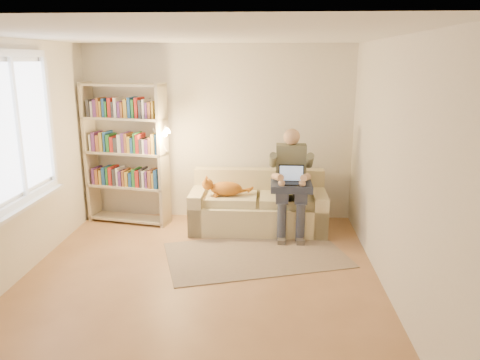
# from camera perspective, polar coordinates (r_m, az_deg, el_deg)

# --- Properties ---
(floor) EXTENTS (4.50, 4.50, 0.00)m
(floor) POSITION_cam_1_polar(r_m,az_deg,el_deg) (5.30, -5.03, -12.20)
(floor) COLOR #986B45
(floor) RESTS_ON ground
(ceiling) EXTENTS (4.00, 4.50, 0.02)m
(ceiling) POSITION_cam_1_polar(r_m,az_deg,el_deg) (4.74, -5.75, 17.15)
(ceiling) COLOR white
(ceiling) RESTS_ON wall_back
(wall_left) EXTENTS (0.02, 4.50, 2.60)m
(wall_left) POSITION_cam_1_polar(r_m,az_deg,el_deg) (5.52, -26.37, 1.74)
(wall_left) COLOR silver
(wall_left) RESTS_ON floor
(wall_right) EXTENTS (0.02, 4.50, 2.60)m
(wall_right) POSITION_cam_1_polar(r_m,az_deg,el_deg) (4.97, 18.10, 1.28)
(wall_right) COLOR silver
(wall_right) RESTS_ON floor
(wall_back) EXTENTS (4.00, 0.02, 2.60)m
(wall_back) POSITION_cam_1_polar(r_m,az_deg,el_deg) (7.05, -2.66, 5.71)
(wall_back) COLOR silver
(wall_back) RESTS_ON floor
(wall_front) EXTENTS (4.00, 0.02, 2.60)m
(wall_front) POSITION_cam_1_polar(r_m,az_deg,el_deg) (2.75, -12.38, -8.82)
(wall_front) COLOR silver
(wall_front) RESTS_ON floor
(window) EXTENTS (0.12, 1.52, 1.69)m
(window) POSITION_cam_1_polar(r_m,az_deg,el_deg) (5.65, -25.01, 2.94)
(window) COLOR white
(window) RESTS_ON wall_left
(sofa) EXTENTS (1.91, 0.87, 0.81)m
(sofa) POSITION_cam_1_polar(r_m,az_deg,el_deg) (6.75, 2.24, -3.47)
(sofa) COLOR beige
(sofa) RESTS_ON floor
(person) EXTENTS (0.42, 0.67, 1.46)m
(person) POSITION_cam_1_polar(r_m,az_deg,el_deg) (6.47, 6.24, 0.41)
(person) COLOR #666955
(person) RESTS_ON sofa
(cat) EXTENTS (0.68, 0.24, 0.25)m
(cat) POSITION_cam_1_polar(r_m,az_deg,el_deg) (6.56, -1.82, -0.99)
(cat) COLOR orange
(cat) RESTS_ON sofa
(blanket) EXTENTS (0.56, 0.46, 0.09)m
(blanket) POSITION_cam_1_polar(r_m,az_deg,el_deg) (6.35, 6.42, -0.78)
(blanket) COLOR #252C40
(blanket) RESTS_ON person
(laptop) EXTENTS (0.35, 0.30, 0.30)m
(laptop) POSITION_cam_1_polar(r_m,az_deg,el_deg) (6.33, 6.44, 0.16)
(laptop) COLOR black
(laptop) RESTS_ON blanket
(bookshelf) EXTENTS (1.35, 0.65, 2.06)m
(bookshelf) POSITION_cam_1_polar(r_m,az_deg,el_deg) (7.00, -13.74, 3.91)
(bookshelf) COLOR #C1B291
(bookshelf) RESTS_ON floor
(rug) EXTENTS (2.46, 1.87, 0.01)m
(rug) POSITION_cam_1_polar(r_m,az_deg,el_deg) (5.92, 1.96, -9.10)
(rug) COLOR gray
(rug) RESTS_ON floor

